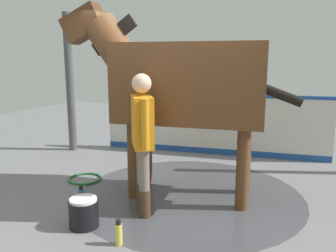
# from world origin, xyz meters

# --- Properties ---
(ground_plane) EXTENTS (16.00, 16.00, 0.02)m
(ground_plane) POSITION_xyz_m (0.00, 0.00, -0.01)
(ground_plane) COLOR gray
(wet_patch) EXTENTS (3.12, 3.12, 0.00)m
(wet_patch) POSITION_xyz_m (-0.18, -0.19, 0.00)
(wet_patch) COLOR #4C4C54
(wet_patch) RESTS_ON ground
(barrier_wall) EXTENTS (4.36, 0.70, 1.21)m
(barrier_wall) POSITION_xyz_m (0.12, -2.32, 0.56)
(barrier_wall) COLOR silver
(barrier_wall) RESTS_ON ground
(roof_post_near) EXTENTS (0.16, 0.16, 2.75)m
(roof_post_near) POSITION_xyz_m (2.85, -1.46, 1.37)
(roof_post_near) COLOR #4C4C51
(roof_post_near) RESTS_ON ground
(horse) EXTENTS (3.24, 1.27, 2.62)m
(horse) POSITION_xyz_m (-0.07, -0.18, 1.56)
(horse) COLOR brown
(horse) RESTS_ON ground
(handler) EXTENTS (0.46, 0.58, 1.70)m
(handler) POSITION_xyz_m (0.14, 0.57, 0.99)
(handler) COLOR #47331E
(handler) RESTS_ON ground
(wash_bucket) EXTENTS (0.33, 0.33, 0.34)m
(wash_bucket) POSITION_xyz_m (0.59, 1.16, 0.17)
(wash_bucket) COLOR black
(wash_bucket) RESTS_ON ground
(bottle_shampoo) EXTENTS (0.08, 0.08, 0.27)m
(bottle_shampoo) POSITION_xyz_m (0.02, 1.34, 0.13)
(bottle_shampoo) COLOR #D8CC4C
(bottle_shampoo) RESTS_ON ground
(bottle_spray) EXTENTS (0.07, 0.07, 0.23)m
(bottle_spray) POSITION_xyz_m (1.02, 0.65, 0.11)
(bottle_spray) COLOR blue
(bottle_spray) RESTS_ON ground
(hose_coil) EXTENTS (0.52, 0.52, 0.03)m
(hose_coil) POSITION_xyz_m (1.52, -0.08, 0.02)
(hose_coil) COLOR #267233
(hose_coil) RESTS_ON ground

